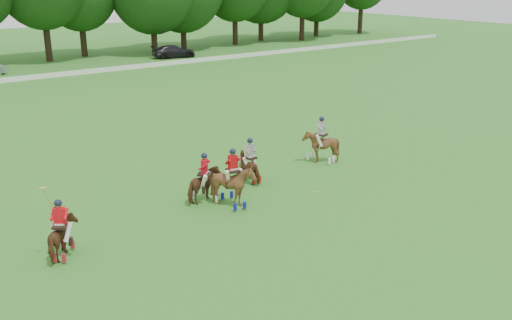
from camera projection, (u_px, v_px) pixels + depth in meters
ground at (287, 233)px, 21.21m from camera, size 180.00×180.00×0.00m
boundary_rail at (11, 79)px, 50.07m from camera, size 120.00×0.10×0.44m
car_right at (174, 51)px, 63.94m from camera, size 5.11×2.77×1.40m
polo_red_a at (62, 237)px, 19.19m from camera, size 1.53×1.74×2.64m
polo_red_b at (205, 185)px, 23.84m from camera, size 1.85×1.85×2.15m
polo_red_c at (233, 185)px, 23.39m from camera, size 1.71×1.85×2.47m
polo_stripe_a at (250, 166)px, 26.13m from camera, size 1.03×1.68×2.10m
polo_stripe_b at (321, 146)px, 28.80m from camera, size 1.79×1.89×2.38m
polo_ball at (317, 192)px, 24.97m from camera, size 0.09×0.09×0.09m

